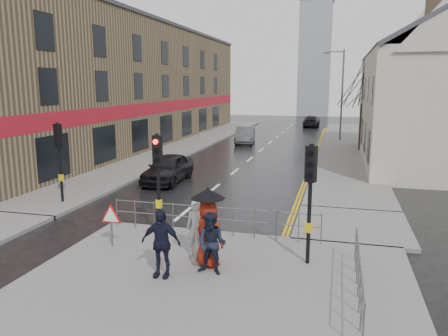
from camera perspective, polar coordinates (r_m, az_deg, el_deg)
The scene contains 24 objects.
ground at distance 15.00m, azimuth -9.38°, elevation -9.17°, with size 120.00×120.00×0.00m, color black.
near_pavement at distance 10.98m, azimuth -2.22°, elevation -16.42°, with size 10.00×9.00×0.14m, color #605E5B.
left_pavement at distance 38.23m, azimuth -4.24°, elevation 3.27°, with size 4.00×44.00×0.14m, color #605E5B.
right_pavement at distance 38.16m, azimuth 15.61°, elevation 2.89°, with size 4.00×40.00×0.14m, color #605E5B.
pavement_bridge_right at distance 16.61m, azimuth 16.34°, elevation -7.22°, with size 4.00×4.20×0.14m, color #605E5B.
building_left_terrace at distance 39.15m, azimuth -12.60°, elevation 10.46°, with size 8.00×42.00×10.00m, color brown.
building_right_cream at distance 31.42m, azimuth 26.39°, elevation 9.17°, with size 9.00×16.40×10.10m.
church_tower at distance 75.05m, azimuth 11.77°, elevation 13.62°, with size 5.00×5.00×18.00m, color gray.
traffic_signal_near_left at distance 14.45m, azimuth -8.64°, elevation 0.20°, with size 0.28×0.27×3.40m.
traffic_signal_near_right at distance 12.13m, azimuth 11.21°, elevation -1.93°, with size 0.34×0.33×3.40m.
traffic_signal_far_left at distance 19.67m, azimuth -20.75°, elevation 2.44°, with size 0.34×0.33×3.40m.
guard_railing_front at distance 14.61m, azimuth -1.48°, elevation -6.01°, with size 7.14×0.04×1.00m.
guard_railing_side at distance 10.95m, azimuth 17.24°, elevation -12.53°, with size 0.04×4.54×1.00m.
warning_sign at distance 14.00m, azimuth -14.55°, elevation -6.35°, with size 0.80×0.07×1.35m.
street_lamp at distance 40.82m, azimuth 14.94°, elevation 9.95°, with size 1.83×0.25×8.00m.
tree_near at distance 34.86m, azimuth 17.76°, elevation 10.42°, with size 2.40×2.40×6.58m.
tree_far at distance 42.88m, azimuth 17.88°, elevation 9.44°, with size 2.40×2.40×5.64m.
pedestrian_a at distance 12.91m, azimuth -3.62°, elevation -7.83°, with size 0.60×0.40×1.66m, color #B5B5B1.
pedestrian_b at distance 11.66m, azimuth -1.61°, elevation -9.86°, with size 0.81×0.63×1.67m, color black.
pedestrian_with_umbrella at distance 12.05m, azimuth -2.08°, elevation -7.51°, with size 1.09×0.96×2.21m.
pedestrian_d at distance 11.61m, azimuth -8.25°, elevation -9.67°, with size 1.07×0.45×1.83m, color black.
car_parked at distance 23.24m, azimuth -7.33°, elevation -0.04°, with size 1.75×4.35×1.48m, color black.
car_mid at distance 38.53m, azimuth 2.77°, elevation 4.32°, with size 1.53×4.38×1.44m, color #414345.
car_far at distance 54.67m, azimuth 11.35°, elevation 6.01°, with size 1.89×4.66×1.35m, color black.
Camera 1 is at (5.88, -12.82, 5.10)m, focal length 35.00 mm.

